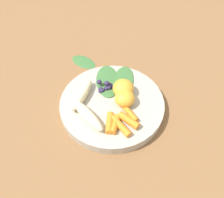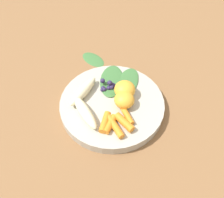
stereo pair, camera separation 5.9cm
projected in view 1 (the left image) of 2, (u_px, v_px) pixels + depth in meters
name	position (u px, v px, depth m)	size (l,w,h in m)	color
ground_plane	(112.00, 108.00, 0.62)	(2.40, 2.40, 0.00)	brown
bowl	(112.00, 105.00, 0.61)	(0.27, 0.27, 0.03)	#B2AD9E
banana_peeled_left	(88.00, 116.00, 0.55)	(0.11, 0.03, 0.03)	beige
banana_peeled_right	(82.00, 95.00, 0.60)	(0.11, 0.03, 0.03)	beige
orange_segment_near	(123.00, 88.00, 0.60)	(0.06, 0.06, 0.04)	#F4A833
orange_segment_far	(125.00, 98.00, 0.58)	(0.05, 0.05, 0.04)	#F4A833
carrot_front	(110.00, 123.00, 0.55)	(0.02, 0.02, 0.05)	orange
carrot_mid_left	(115.00, 124.00, 0.55)	(0.02, 0.02, 0.05)	orange
carrot_mid_right	(120.00, 126.00, 0.54)	(0.02, 0.02, 0.06)	orange
carrot_rear	(129.00, 120.00, 0.55)	(0.02, 0.02, 0.05)	orange
carrot_small	(129.00, 112.00, 0.57)	(0.01, 0.01, 0.06)	orange
blueberry_pile	(106.00, 87.00, 0.62)	(0.05, 0.04, 0.02)	#2D234C
kale_leaf_left	(123.00, 81.00, 0.64)	(0.12, 0.06, 0.01)	#3D7038
kale_leaf_right	(108.00, 81.00, 0.64)	(0.12, 0.06, 0.01)	#3D7038
kale_leaf_stray	(84.00, 61.00, 0.73)	(0.09, 0.05, 0.01)	#3D7038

